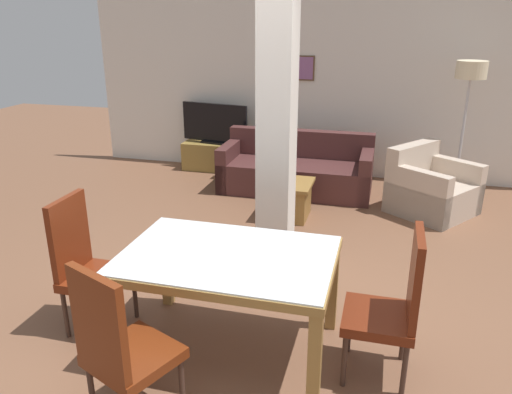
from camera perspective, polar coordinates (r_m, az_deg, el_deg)
The scene contains 14 objects.
ground_plane at distance 3.89m, azimuth -3.04°, elevation -16.76°, with size 18.00×18.00×0.00m, color brown.
back_wall at distance 7.66m, azimuth 7.53°, elevation 12.52°, with size 7.20×0.09×2.70m.
divider_pillar at distance 4.56m, azimuth 2.41°, elevation 7.63°, with size 0.31×0.37×2.70m.
dining_table at distance 3.56m, azimuth -3.23°, elevation -8.82°, with size 1.49×1.01×0.77m.
dining_chair_head_left at distance 4.05m, azimuth -18.87°, elevation -6.98°, with size 0.46×0.46×1.07m.
dining_chair_head_right at distance 3.44m, azimuth 15.45°, elevation -11.60°, with size 0.46×0.46×1.07m.
dining_chair_near_left at distance 3.06m, azimuth -15.32°, elevation -16.03°, with size 0.60×0.60×1.07m.
sofa at distance 7.01m, azimuth 4.62°, elevation 2.96°, with size 2.07×0.88×0.80m.
armchair at distance 6.56m, azimuth 19.31°, elevation 0.75°, with size 1.21×1.22×0.82m.
coffee_table at distance 6.08m, azimuth 3.74°, elevation -0.23°, with size 0.56×0.60×0.44m.
bottle at distance 6.05m, azimuth 3.33°, elevation 2.67°, with size 0.07×0.07×0.22m.
tv_stand at distance 7.99m, azimuth -4.63°, elevation 4.64°, with size 1.02×0.40×0.44m.
tv_screen at distance 7.87m, azimuth -4.73°, elevation 8.31°, with size 1.10×0.27×0.62m.
floor_lamp at distance 7.01m, azimuth 23.23°, elevation 11.93°, with size 0.38×0.38×1.80m.
Camera 1 is at (0.99, -2.95, 2.32)m, focal length 35.00 mm.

